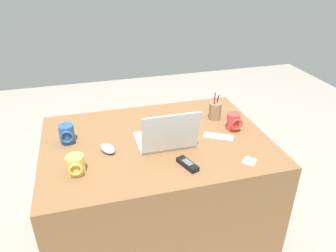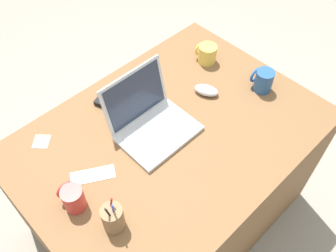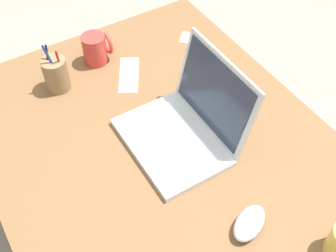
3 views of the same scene
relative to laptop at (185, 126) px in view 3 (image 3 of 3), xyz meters
The scene contains 8 objects.
desk 0.42m from the laptop, 60.60° to the right, with size 1.26×0.91×0.73m, color brown.
laptop is the anchor object (origin of this frame).
computer_mouse 0.32m from the laptop, ahead, with size 0.06×0.11×0.04m, color silver.
coffee_mug_spare 0.44m from the laptop, behind, with size 0.08×0.09×0.10m.
cordless_phone 0.23m from the laptop, 102.90° to the left, with size 0.09×0.14×0.03m.
pen_holder 0.44m from the laptop, 149.06° to the right, with size 0.08×0.08×0.17m.
paper_note_near_laptop 0.32m from the laptop, behind, with size 0.17×0.06×0.00m, color white.
paper_note_left 0.45m from the laptop, 144.71° to the left, with size 0.07×0.06×0.00m, color white.
Camera 3 is at (0.60, -0.38, 1.69)m, focal length 46.48 mm.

